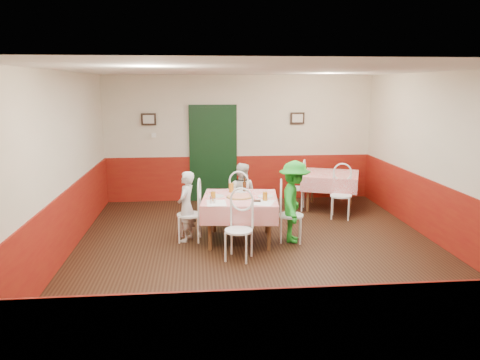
{
  "coord_description": "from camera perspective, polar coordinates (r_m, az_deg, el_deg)",
  "views": [
    {
      "loc": [
        -0.98,
        -6.94,
        2.6
      ],
      "look_at": [
        -0.27,
        0.58,
        1.05
      ],
      "focal_mm": 35.0,
      "sensor_mm": 36.0,
      "label": 1
    }
  ],
  "objects": [
    {
      "name": "floor",
      "position": [
        7.47,
        2.49,
        -8.77
      ],
      "size": [
        7.0,
        7.0,
        0.0
      ],
      "primitive_type": "plane",
      "color": "black",
      "rests_on": "ground"
    },
    {
      "name": "ceiling",
      "position": [
        7.01,
        2.7,
        13.22
      ],
      "size": [
        7.0,
        7.0,
        0.0
      ],
      "primitive_type": "plane",
      "color": "white",
      "rests_on": "back_wall"
    },
    {
      "name": "back_wall",
      "position": [
        10.55,
        -0.05,
        5.08
      ],
      "size": [
        6.0,
        0.1,
        2.8
      ],
      "primitive_type": "cube",
      "color": "beige",
      "rests_on": "ground"
    },
    {
      "name": "front_wall",
      "position": [
        3.77,
        10.03,
        -7.17
      ],
      "size": [
        6.0,
        0.1,
        2.8
      ],
      "primitive_type": "cube",
      "color": "beige",
      "rests_on": "ground"
    },
    {
      "name": "left_wall",
      "position": [
        7.32,
        -21.35,
        1.37
      ],
      "size": [
        0.1,
        7.0,
        2.8
      ],
      "primitive_type": "cube",
      "color": "beige",
      "rests_on": "ground"
    },
    {
      "name": "right_wall",
      "position": [
        8.09,
        24.16,
        2.05
      ],
      "size": [
        0.1,
        7.0,
        2.8
      ],
      "primitive_type": "cube",
      "color": "beige",
      "rests_on": "ground"
    },
    {
      "name": "wainscot_back",
      "position": [
        10.68,
        -0.04,
        0.27
      ],
      "size": [
        6.0,
        0.03,
        1.0
      ],
      "primitive_type": "cube",
      "color": "maroon",
      "rests_on": "ground"
    },
    {
      "name": "wainscot_front",
      "position": [
        4.16,
        9.51,
        -18.93
      ],
      "size": [
        6.0,
        0.03,
        1.0
      ],
      "primitive_type": "cube",
      "color": "maroon",
      "rests_on": "ground"
    },
    {
      "name": "wainscot_left",
      "position": [
        7.52,
        -20.73,
        -5.39
      ],
      "size": [
        0.03,
        7.0,
        1.0
      ],
      "primitive_type": "cube",
      "color": "maroon",
      "rests_on": "ground"
    },
    {
      "name": "wainscot_right",
      "position": [
        8.26,
        23.55,
        -4.12
      ],
      "size": [
        0.03,
        7.0,
        1.0
      ],
      "primitive_type": "cube",
      "color": "maroon",
      "rests_on": "ground"
    },
    {
      "name": "door",
      "position": [
        10.51,
        -3.29,
        3.11
      ],
      "size": [
        0.96,
        0.06,
        2.1
      ],
      "primitive_type": "cube",
      "color": "black",
      "rests_on": "ground"
    },
    {
      "name": "picture_left",
      "position": [
        10.46,
        -11.08,
        7.28
      ],
      "size": [
        0.32,
        0.03,
        0.26
      ],
      "primitive_type": "cube",
      "color": "black",
      "rests_on": "back_wall"
    },
    {
      "name": "picture_right",
      "position": [
        10.66,
        7.01,
        7.49
      ],
      "size": [
        0.32,
        0.03,
        0.26
      ],
      "primitive_type": "cube",
      "color": "black",
      "rests_on": "back_wall"
    },
    {
      "name": "thermostat",
      "position": [
        10.49,
        -10.46,
        5.39
      ],
      "size": [
        0.1,
        0.03,
        0.1
      ],
      "primitive_type": "cube",
      "color": "white",
      "rests_on": "back_wall"
    },
    {
      "name": "main_table",
      "position": [
        7.87,
        0.0,
        -4.82
      ],
      "size": [
        1.36,
        1.36,
        0.77
      ],
      "primitive_type": "cube",
      "rotation": [
        0.0,
        0.0,
        -0.12
      ],
      "color": "red",
      "rests_on": "ground"
    },
    {
      "name": "second_table",
      "position": [
        10.1,
        10.93,
        -1.33
      ],
      "size": [
        1.44,
        1.44,
        0.77
      ],
      "primitive_type": "cube",
      "rotation": [
        0.0,
        0.0,
        -0.35
      ],
      "color": "red",
      "rests_on": "ground"
    },
    {
      "name": "chair_left",
      "position": [
        7.92,
        -6.18,
        -4.23
      ],
      "size": [
        0.46,
        0.46,
        0.9
      ],
      "primitive_type": null,
      "rotation": [
        0.0,
        0.0,
        -1.67
      ],
      "color": "white",
      "rests_on": "ground"
    },
    {
      "name": "chair_right",
      "position": [
        7.88,
        6.21,
        -4.31
      ],
      "size": [
        0.49,
        0.49,
        0.9
      ],
      "primitive_type": null,
      "rotation": [
        0.0,
        0.0,
        1.39
      ],
      "color": "white",
      "rests_on": "ground"
    },
    {
      "name": "chair_far",
      "position": [
        8.67,
        0.13,
        -2.75
      ],
      "size": [
        0.54,
        0.54,
        0.9
      ],
      "primitive_type": null,
      "rotation": [
        0.0,
        0.0,
        2.8
      ],
      "color": "white",
      "rests_on": "ground"
    },
    {
      "name": "chair_near",
      "position": [
        7.04,
        -0.16,
        -6.19
      ],
      "size": [
        0.54,
        0.54,
        0.9
      ],
      "primitive_type": null,
      "rotation": [
        0.0,
        0.0,
        -0.37
      ],
      "color": "white",
      "rests_on": "ground"
    },
    {
      "name": "chair_second_a",
      "position": [
        9.91,
        6.77,
        -1.01
      ],
      "size": [
        0.54,
        0.54,
        0.9
      ],
      "primitive_type": null,
      "rotation": [
        0.0,
        0.0,
        -1.92
      ],
      "color": "white",
      "rests_on": "ground"
    },
    {
      "name": "chair_second_b",
      "position": [
        9.39,
        12.22,
        -1.9
      ],
      "size": [
        0.54,
        0.54,
        0.9
      ],
      "primitive_type": null,
      "rotation": [
        0.0,
        0.0,
        -0.35
      ],
      "color": "white",
      "rests_on": "ground"
    },
    {
      "name": "pizza",
      "position": [
        7.74,
        -0.06,
        -2.05
      ],
      "size": [
        0.46,
        0.46,
        0.03
      ],
      "primitive_type": "cylinder",
      "rotation": [
        0.0,
        0.0,
        -0.12
      ],
      "color": "#B74723",
      "rests_on": "main_table"
    },
    {
      "name": "plate_left",
      "position": [
        7.81,
        -2.9,
        -1.98
      ],
      "size": [
        0.28,
        0.28,
        0.01
      ],
      "primitive_type": "cylinder",
      "rotation": [
        0.0,
        0.0,
        -0.12
      ],
      "color": "white",
      "rests_on": "main_table"
    },
    {
      "name": "plate_right",
      "position": [
        7.8,
        3.1,
        -2.01
      ],
      "size": [
        0.28,
        0.28,
        0.01
      ],
      "primitive_type": "cylinder",
      "rotation": [
        0.0,
        0.0,
        -0.12
      ],
      "color": "white",
      "rests_on": "main_table"
    },
    {
      "name": "plate_far",
      "position": [
        8.16,
        -0.08,
        -1.37
      ],
      "size": [
        0.28,
        0.28,
        0.01
      ],
      "primitive_type": "cylinder",
      "rotation": [
        0.0,
        0.0,
        -0.12
      ],
      "color": "white",
      "rests_on": "main_table"
    },
    {
      "name": "glass_a",
      "position": [
        7.51,
        -3.3,
        -2.01
      ],
      "size": [
        0.09,
        0.09,
        0.15
      ],
      "primitive_type": "cylinder",
      "rotation": [
        0.0,
        0.0,
        -0.12
      ],
      "color": "#BF7219",
      "rests_on": "main_table"
    },
    {
      "name": "glass_b",
      "position": [
        7.53,
        3.07,
        -1.99
      ],
      "size": [
        0.09,
        0.09,
        0.14
      ],
      "primitive_type": "cylinder",
      "rotation": [
        0.0,
        0.0,
        -0.12
      ],
      "color": "#BF7219",
      "rests_on": "main_table"
    },
    {
      "name": "glass_c",
      "position": [
        8.12,
        -1.07,
        -0.95
      ],
      "size": [
        0.09,
        0.09,
        0.15
      ],
      "primitive_type": "cylinder",
      "rotation": [
        0.0,
        0.0,
        -0.12
      ],
      "color": "#BF7219",
      "rests_on": "main_table"
    },
    {
      "name": "beer_bottle",
      "position": [
        8.13,
        0.56,
        -0.69
      ],
      "size": [
        0.07,
        0.07,
        0.22
      ],
      "primitive_type": "cylinder",
      "rotation": [
        0.0,
        0.0,
        -0.12
      ],
      "color": "#381C0A",
      "rests_on": "main_table"
    },
    {
      "name": "shaker_a",
      "position": [
        7.35,
        -3.53,
        -2.56
      ],
      "size": [
        0.04,
        0.04,
        0.09
      ],
      "primitive_type": "cylinder",
      "rotation": [
        0.0,
        0.0,
        -0.12
      ],
      "color": "silver",
      "rests_on": "main_table"
    },
    {
      "name": "shaker_b",
      "position": [
        7.36,
        -3.13,
        -2.54
      ],
      "size": [
        0.04,
        0.04,
        0.09
      ],
      "primitive_type": "cylinder",
      "rotation": [
        0.0,
        0.0,
        -0.12
      ],
      "color": "silver",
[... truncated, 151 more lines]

